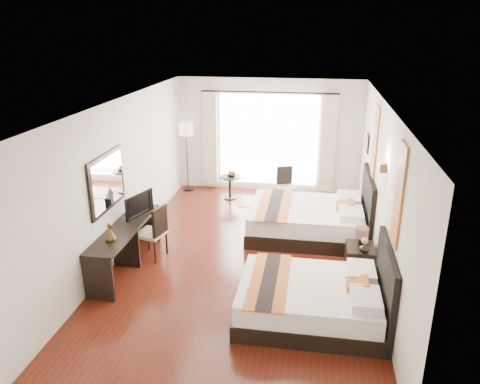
% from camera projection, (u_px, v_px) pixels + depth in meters
% --- Properties ---
extents(floor, '(4.50, 7.50, 0.01)m').
position_uv_depth(floor, '(245.00, 258.00, 8.50)').
color(floor, '#39180A').
rests_on(floor, ground).
extents(ceiling, '(4.50, 7.50, 0.02)m').
position_uv_depth(ceiling, '(246.00, 104.00, 7.55)').
color(ceiling, white).
rests_on(ceiling, wall_headboard).
extents(wall_headboard, '(0.01, 7.50, 2.80)m').
position_uv_depth(wall_headboard, '(381.00, 192.00, 7.68)').
color(wall_headboard, silver).
rests_on(wall_headboard, floor).
extents(wall_desk, '(0.01, 7.50, 2.80)m').
position_uv_depth(wall_desk, '(122.00, 178.00, 8.36)').
color(wall_desk, silver).
rests_on(wall_desk, floor).
extents(wall_window, '(4.50, 0.01, 2.80)m').
position_uv_depth(wall_window, '(269.00, 136.00, 11.50)').
color(wall_window, silver).
rests_on(wall_window, floor).
extents(wall_entry, '(4.50, 0.01, 2.80)m').
position_uv_depth(wall_entry, '(188.00, 308.00, 4.54)').
color(wall_entry, silver).
rests_on(wall_entry, floor).
extents(window_glass, '(2.40, 0.02, 2.20)m').
position_uv_depth(window_glass, '(268.00, 140.00, 11.52)').
color(window_glass, white).
rests_on(window_glass, wall_window).
extents(sheer_curtain, '(2.30, 0.02, 2.10)m').
position_uv_depth(sheer_curtain, '(268.00, 141.00, 11.46)').
color(sheer_curtain, white).
rests_on(sheer_curtain, wall_window).
extents(drape_left, '(0.35, 0.14, 2.35)m').
position_uv_depth(drape_left, '(210.00, 140.00, 11.65)').
color(drape_left, '#B5AB8C').
rests_on(drape_left, floor).
extents(drape_right, '(0.35, 0.14, 2.35)m').
position_uv_depth(drape_right, '(328.00, 144.00, 11.21)').
color(drape_right, '#B5AB8C').
rests_on(drape_right, floor).
extents(art_panel_near, '(0.03, 0.50, 1.35)m').
position_uv_depth(art_panel_near, '(399.00, 195.00, 5.97)').
color(art_panel_near, maroon).
rests_on(art_panel_near, wall_headboard).
extents(art_panel_far, '(0.03, 0.50, 1.35)m').
position_uv_depth(art_panel_far, '(375.00, 142.00, 8.60)').
color(art_panel_far, maroon).
rests_on(art_panel_far, wall_headboard).
extents(wall_sconce, '(0.10, 0.14, 0.14)m').
position_uv_depth(wall_sconce, '(383.00, 167.00, 7.20)').
color(wall_sconce, '#473519').
rests_on(wall_sconce, wall_headboard).
extents(mirror_frame, '(0.04, 1.25, 0.95)m').
position_uv_depth(mirror_frame, '(107.00, 182.00, 7.71)').
color(mirror_frame, black).
rests_on(mirror_frame, wall_desk).
extents(mirror_glass, '(0.01, 1.12, 0.82)m').
position_uv_depth(mirror_glass, '(108.00, 182.00, 7.70)').
color(mirror_glass, white).
rests_on(mirror_glass, mirror_frame).
extents(bed_near, '(2.08, 1.62, 1.17)m').
position_uv_depth(bed_near, '(315.00, 299.00, 6.68)').
color(bed_near, black).
rests_on(bed_near, floor).
extents(bed_far, '(2.32, 1.81, 1.31)m').
position_uv_depth(bed_far, '(311.00, 219.00, 9.31)').
color(bed_far, black).
rests_on(bed_far, floor).
extents(nightstand, '(0.46, 0.57, 0.55)m').
position_uv_depth(nightstand, '(359.00, 261.00, 7.80)').
color(nightstand, black).
rests_on(nightstand, floor).
extents(table_lamp, '(0.22, 0.22, 0.35)m').
position_uv_depth(table_lamp, '(362.00, 234.00, 7.71)').
color(table_lamp, black).
rests_on(table_lamp, nightstand).
extents(vase, '(0.18, 0.18, 0.15)m').
position_uv_depth(vase, '(364.00, 250.00, 7.51)').
color(vase, black).
rests_on(vase, nightstand).
extents(console_desk, '(0.50, 2.20, 0.76)m').
position_uv_depth(console_desk, '(126.00, 247.00, 8.07)').
color(console_desk, black).
rests_on(console_desk, floor).
extents(television, '(0.33, 0.71, 0.42)m').
position_uv_depth(television, '(136.00, 204.00, 8.38)').
color(television, black).
rests_on(television, console_desk).
extents(bronze_figurine, '(0.21, 0.21, 0.26)m').
position_uv_depth(bronze_figurine, '(110.00, 233.00, 7.41)').
color(bronze_figurine, '#473519').
rests_on(bronze_figurine, console_desk).
extents(desk_chair, '(0.56, 0.56, 0.99)m').
position_uv_depth(desk_chair, '(153.00, 242.00, 8.43)').
color(desk_chair, beige).
rests_on(desk_chair, floor).
extents(floor_lamp, '(0.35, 0.35, 1.74)m').
position_uv_depth(floor_lamp, '(186.00, 133.00, 11.47)').
color(floor_lamp, black).
rests_on(floor_lamp, floor).
extents(side_table, '(0.49, 0.49, 0.57)m').
position_uv_depth(side_table, '(230.00, 187.00, 11.28)').
color(side_table, black).
rests_on(side_table, floor).
extents(fruit_bowl, '(0.24, 0.24, 0.06)m').
position_uv_depth(fruit_bowl, '(231.00, 175.00, 11.20)').
color(fruit_bowl, '#443418').
rests_on(fruit_bowl, side_table).
extents(window_chair, '(0.51, 0.51, 0.86)m').
position_uv_depth(window_chair, '(286.00, 193.00, 11.00)').
color(window_chair, beige).
rests_on(window_chair, floor).
extents(jute_rug, '(1.20, 0.83, 0.01)m').
position_uv_depth(jute_rug, '(265.00, 202.00, 11.11)').
color(jute_rug, tan).
rests_on(jute_rug, floor).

